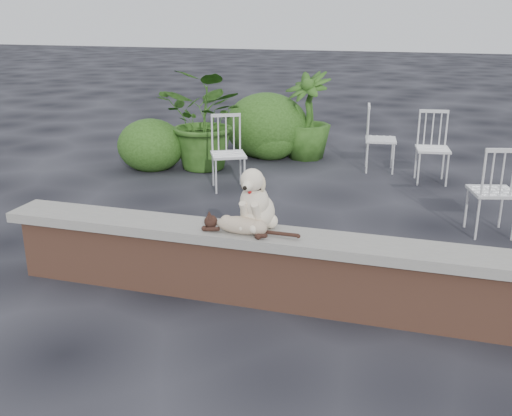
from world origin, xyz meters
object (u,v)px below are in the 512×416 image
(chair_c, at_px, (493,190))
(potted_plant_b, at_px, (307,116))
(cat, at_px, (242,224))
(potted_plant_a, at_px, (207,119))
(chair_b, at_px, (433,148))
(dog, at_px, (258,197))
(chair_e, at_px, (381,138))
(chair_a, at_px, (228,153))

(chair_c, bearing_deg, potted_plant_b, -61.72)
(cat, bearing_deg, potted_plant_a, 120.57)
(chair_b, bearing_deg, dog, -116.42)
(potted_plant_a, bearing_deg, chair_e, 14.09)
(dog, relative_size, chair_e, 0.54)
(chair_e, relative_size, potted_plant_b, 0.71)
(dog, height_order, chair_b, dog)
(dog, bearing_deg, potted_plant_a, 122.49)
(chair_a, relative_size, potted_plant_a, 0.66)
(chair_b, bearing_deg, chair_a, -164.72)
(chair_a, distance_m, chair_b, 2.70)
(cat, relative_size, chair_e, 0.95)
(chair_b, distance_m, potted_plant_a, 3.12)
(cat, xyz_separation_m, chair_c, (1.95, 2.17, -0.19))
(chair_e, height_order, potted_plant_a, potted_plant_a)
(dog, relative_size, potted_plant_b, 0.39)
(potted_plant_a, bearing_deg, cat, -65.01)
(dog, bearing_deg, cat, -112.49)
(chair_e, relative_size, chair_c, 1.00)
(cat, xyz_separation_m, potted_plant_a, (-1.76, 3.78, 0.06))
(chair_c, relative_size, chair_b, 1.00)
(chair_c, bearing_deg, chair_e, -74.02)
(chair_c, relative_size, potted_plant_a, 0.66)
(dog, distance_m, potted_plant_b, 4.71)
(chair_a, bearing_deg, chair_c, -40.17)
(chair_e, bearing_deg, cat, 164.44)
(potted_plant_a, bearing_deg, chair_c, -23.50)
(chair_b, height_order, potted_plant_a, potted_plant_a)
(chair_e, distance_m, chair_b, 0.82)
(dog, height_order, cat, dog)
(dog, height_order, chair_c, dog)
(cat, relative_size, chair_b, 0.95)
(chair_a, bearing_deg, chair_e, 13.25)
(cat, distance_m, potted_plant_a, 4.17)
(chair_c, distance_m, potted_plant_b, 3.65)
(dog, relative_size, potted_plant_a, 0.36)
(chair_c, distance_m, chair_b, 1.91)
(potted_plant_a, xyz_separation_m, potted_plant_b, (1.22, 1.04, -0.06))
(dog, relative_size, chair_a, 0.54)
(dog, height_order, potted_plant_b, potted_plant_b)
(dog, height_order, chair_a, dog)
(chair_e, height_order, chair_c, same)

